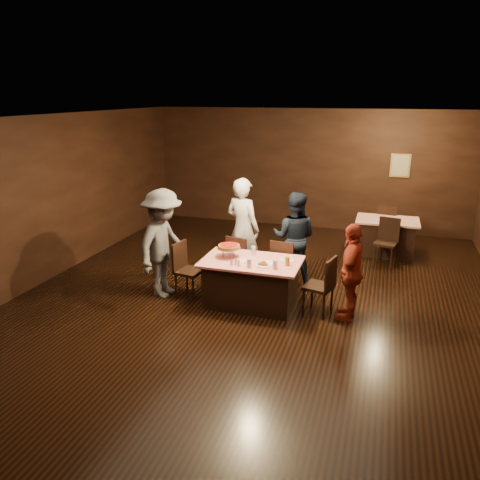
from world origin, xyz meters
The scene contains 23 objects.
room centered at (0.00, 0.01, 2.14)m, with size 10.00×10.04×3.02m.
main_table centered at (-0.06, 0.02, 0.39)m, with size 1.60×1.00×0.77m, color red.
back_table centered at (2.01, 3.35, 0.39)m, with size 1.30×0.90×0.77m, color #A61B0B.
chair_far_left centered at (-0.46, 0.77, 0.47)m, with size 0.42×0.42×0.95m, color black.
chair_far_right centered at (0.34, 0.77, 0.47)m, with size 0.42×0.42×0.95m, color black.
chair_end_left centered at (-1.16, 0.02, 0.47)m, with size 0.42×0.42×0.95m, color black.
chair_end_right centered at (1.04, 0.02, 0.47)m, with size 0.42×0.42×0.95m, color black.
chair_back_near centered at (2.01, 2.65, 0.47)m, with size 0.42×0.42×0.95m, color black.
chair_back_far centered at (2.01, 3.95, 0.47)m, with size 0.42×0.42×0.95m, color black.
diner_white_jacket centered at (-0.56, 1.14, 0.95)m, with size 0.70×0.46×1.91m, color silver.
diner_navy_hoodie centered at (0.40, 1.24, 0.84)m, with size 0.82×0.64×1.69m, color black.
diner_grey_knit centered at (-1.59, -0.06, 0.93)m, with size 1.21×0.69×1.87m, color #57585C.
diner_red_shirt centered at (1.52, 0.00, 0.76)m, with size 0.90×0.37×1.53m, color #A22F1D.
pizza_stand centered at (-0.46, 0.07, 0.95)m, with size 0.38×0.38×0.22m.
plate_with_slice centered at (0.19, -0.16, 0.80)m, with size 0.25×0.25×0.06m.
plate_empty centered at (0.49, 0.17, 0.78)m, with size 0.25×0.25×0.01m, color white.
glass_front_left centered at (-0.01, -0.28, 0.84)m, with size 0.08×0.08×0.14m, color silver.
glass_front_right centered at (0.39, -0.23, 0.84)m, with size 0.08×0.08×0.14m, color silver.
glass_amber centered at (0.54, -0.03, 0.84)m, with size 0.08×0.08×0.14m, color #BF7F26.
glass_back centered at (-0.11, 0.32, 0.84)m, with size 0.08×0.08×0.14m, color silver.
condiments centered at (-0.24, -0.26, 0.82)m, with size 0.17×0.10×0.09m.
napkin_center centered at (0.24, 0.02, 0.77)m, with size 0.16×0.16×0.01m, color white.
napkin_left centered at (-0.21, -0.03, 0.77)m, with size 0.16×0.16×0.01m, color white.
Camera 1 is at (1.89, -6.82, 3.37)m, focal length 35.00 mm.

